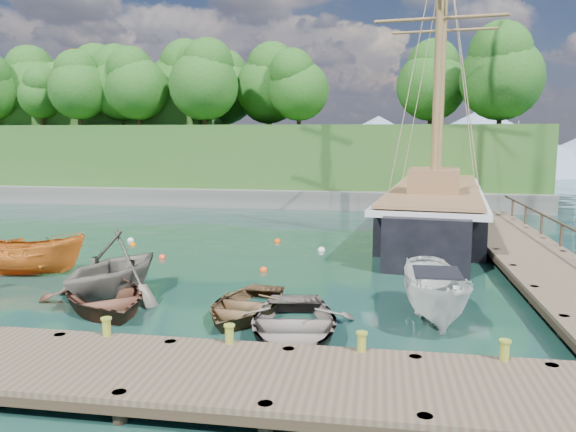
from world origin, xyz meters
name	(u,v)px	position (x,y,z in m)	size (l,w,h in m)	color
ground	(211,300)	(0.00, 0.00, 0.00)	(160.00, 160.00, 0.00)	#133325
dock_near	(212,376)	(2.00, -6.50, 0.43)	(20.00, 3.20, 1.10)	brown
dock_east	(529,254)	(11.50, 7.00, 0.43)	(3.20, 24.00, 1.10)	brown
bollard_1	(108,360)	(-1.00, -5.10, 0.00)	(0.26, 0.26, 0.45)	olive
bollard_2	(230,368)	(2.00, -5.10, 0.00)	(0.26, 0.26, 0.45)	olive
bollard_3	(361,377)	(5.00, -5.10, 0.00)	(0.26, 0.26, 0.45)	olive
bollard_4	(503,387)	(8.00, -5.10, 0.00)	(0.26, 0.26, 0.45)	olive
rowboat_0	(104,308)	(-3.05, -1.32, 0.00)	(3.42, 4.80, 0.99)	#573123
rowboat_1	(114,297)	(-3.25, -0.23, 0.00)	(3.84, 4.45, 2.34)	#6B6459
rowboat_2	(245,315)	(1.44, -1.34, 0.00)	(2.87, 4.02, 0.83)	brown
rowboat_3	(293,340)	(3.15, -3.09, 0.00)	(3.49, 4.89, 1.01)	#645953
motorboat_orange	(29,275)	(-7.86, 2.07, 0.00)	(1.66, 4.40, 1.70)	orange
cabin_boat_white	(435,320)	(7.00, -0.88, 0.00)	(1.72, 4.57, 1.77)	silver
schooner	(435,213)	(8.35, 14.26, 1.07)	(7.17, 26.57, 19.33)	black
mooring_buoy_0	(37,269)	(-8.11, 2.91, 0.00)	(0.31, 0.31, 0.31)	silver
mooring_buoy_1	(162,258)	(-3.93, 5.64, 0.00)	(0.32, 0.32, 0.32)	red
mooring_buoy_2	(263,271)	(0.88, 4.06, 0.00)	(0.33, 0.33, 0.33)	#E74A13
mooring_buoy_3	(321,251)	(2.75, 8.26, 0.00)	(0.34, 0.34, 0.34)	white
mooring_buoy_4	(133,245)	(-6.38, 8.05, 0.00)	(0.30, 0.30, 0.30)	#E56104
mooring_buoy_5	(277,242)	(0.37, 9.98, 0.00)	(0.34, 0.34, 0.34)	#DA500A
mooring_buoy_6	(131,241)	(-6.97, 9.06, 0.00)	(0.34, 0.34, 0.34)	silver
headland	(174,132)	(-12.88, 31.36, 5.54)	(51.00, 19.31, 12.90)	#474744
distant_ridge	(373,140)	(4.30, 70.00, 4.35)	(117.00, 40.00, 10.00)	#728CA5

